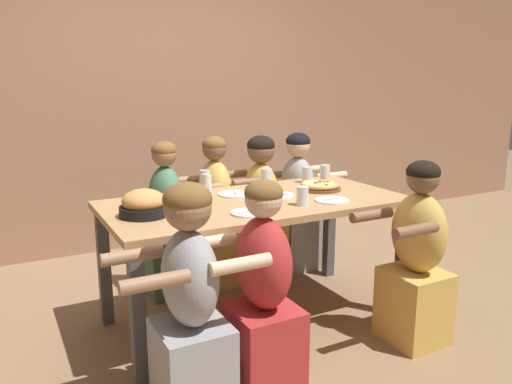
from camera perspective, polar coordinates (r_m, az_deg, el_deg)
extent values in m
plane|color=#896B4C|center=(3.35, 0.00, -14.24)|extent=(18.00, 18.00, 0.00)
cube|color=#9E7056|center=(4.72, -11.00, 13.38)|extent=(10.00, 0.06, 3.20)
cube|color=tan|center=(3.08, 0.00, -1.27)|extent=(1.84, 0.91, 0.04)
cube|color=#4C4C51|center=(2.57, -13.32, -13.92)|extent=(0.07, 0.07, 0.75)
cube|color=#4C4C51|center=(3.38, 16.40, -7.53)|extent=(0.07, 0.07, 0.75)
cube|color=#4C4C51|center=(3.28, -16.95, -8.19)|extent=(0.07, 0.07, 0.75)
cube|color=#4C4C51|center=(3.96, 8.37, -4.25)|extent=(0.07, 0.07, 0.75)
cylinder|color=brown|center=(3.39, 7.31, 0.40)|extent=(0.28, 0.28, 0.02)
torus|color=tan|center=(3.38, 7.32, 0.84)|extent=(0.26, 0.26, 0.03)
cylinder|color=#E5C675|center=(3.39, 7.32, 0.76)|extent=(0.22, 0.22, 0.03)
cylinder|color=#9E4C38|center=(3.45, 8.20, 1.21)|extent=(0.02, 0.02, 0.01)
cylinder|color=#9E4C38|center=(3.42, 7.33, 1.15)|extent=(0.02, 0.02, 0.01)
cylinder|color=#9E4C38|center=(3.39, 6.90, 1.04)|extent=(0.02, 0.02, 0.01)
cylinder|color=#9E4C38|center=(3.46, 7.34, 1.27)|extent=(0.02, 0.02, 0.01)
cylinder|color=#9E4C38|center=(3.40, 6.86, 1.07)|extent=(0.02, 0.02, 0.01)
cylinder|color=#9E4C38|center=(3.34, 8.07, 0.84)|extent=(0.02, 0.02, 0.01)
cylinder|color=#9E4C38|center=(3.43, 7.79, 1.16)|extent=(0.02, 0.02, 0.01)
cylinder|color=black|center=(2.77, -12.68, -2.12)|extent=(0.26, 0.26, 0.06)
cylinder|color=black|center=(2.82, -8.95, -1.41)|extent=(0.12, 0.02, 0.02)
ellipsoid|color=#D68E4C|center=(2.76, -12.73, -0.98)|extent=(0.23, 0.23, 0.13)
cylinder|color=white|center=(2.75, -0.81, -2.40)|extent=(0.20, 0.20, 0.01)
cube|color=#B7B7BC|center=(2.75, -0.81, -2.22)|extent=(0.14, 0.04, 0.01)
cylinder|color=white|center=(3.07, 8.70, -0.95)|extent=(0.21, 0.21, 0.01)
cube|color=#B7B7BC|center=(3.07, 8.71, -0.79)|extent=(0.15, 0.02, 0.01)
cylinder|color=white|center=(3.21, -2.38, -0.23)|extent=(0.23, 0.23, 0.01)
cube|color=#B7B7BC|center=(3.21, -2.38, -0.08)|extent=(0.06, 0.15, 0.01)
cylinder|color=white|center=(3.18, 2.42, -0.38)|extent=(0.22, 0.22, 0.01)
cube|color=#B7B7BC|center=(3.17, 2.43, -0.22)|extent=(0.12, 0.12, 0.01)
cylinder|color=silver|center=(3.49, 1.21, 1.70)|extent=(0.08, 0.08, 0.12)
cylinder|color=silver|center=(3.50, 1.21, 1.29)|extent=(0.07, 0.07, 0.07)
cylinder|color=silver|center=(3.60, 7.87, 2.04)|extent=(0.07, 0.07, 0.13)
cylinder|color=silver|center=(3.31, -5.85, 1.26)|extent=(0.07, 0.07, 0.15)
cylinder|color=black|center=(3.31, -5.83, 0.71)|extent=(0.06, 0.06, 0.08)
cylinder|color=silver|center=(3.20, -5.65, 0.83)|extent=(0.06, 0.06, 0.14)
cylinder|color=black|center=(3.21, -5.64, 0.55)|extent=(0.05, 0.05, 0.11)
cylinder|color=silver|center=(2.94, 5.32, -0.47)|extent=(0.07, 0.07, 0.11)
cylinder|color=black|center=(2.94, 5.32, -0.92)|extent=(0.06, 0.06, 0.07)
cylinder|color=silver|center=(3.62, 5.85, 1.98)|extent=(0.08, 0.08, 0.11)
cylinder|color=black|center=(3.62, 5.85, 1.63)|extent=(0.07, 0.07, 0.07)
cube|color=gold|center=(3.83, -4.56, -7.21)|extent=(0.32, 0.34, 0.43)
ellipsoid|color=gold|center=(3.70, -4.69, -0.28)|extent=(0.24, 0.36, 0.51)
sphere|color=brown|center=(3.64, -4.78, 4.96)|extent=(0.18, 0.18, 0.18)
ellipsoid|color=brown|center=(3.64, -4.79, 5.44)|extent=(0.18, 0.18, 0.12)
cylinder|color=brown|center=(3.92, -2.95, 2.01)|extent=(0.28, 0.06, 0.06)
cylinder|color=brown|center=(3.61, -0.64, 1.15)|extent=(0.28, 0.06, 0.06)
cube|color=#99999E|center=(2.45, -7.27, -19.27)|extent=(0.32, 0.34, 0.43)
ellipsoid|color=#99999E|center=(2.25, -7.57, -9.70)|extent=(0.24, 0.36, 0.44)
sphere|color=#9E7051|center=(2.15, -7.82, -1.74)|extent=(0.21, 0.21, 0.21)
ellipsoid|color=brown|center=(2.15, -7.85, -0.79)|extent=(0.21, 0.21, 0.15)
cylinder|color=#9E7051|center=(2.01, -11.47, -10.06)|extent=(0.28, 0.06, 0.06)
cylinder|color=#9E7051|center=(2.32, -13.93, -7.09)|extent=(0.28, 0.06, 0.06)
cube|color=gold|center=(3.15, 17.56, -12.28)|extent=(0.32, 0.34, 0.43)
ellipsoid|color=gold|center=(2.99, 18.12, -4.44)|extent=(0.24, 0.36, 0.46)
sphere|color=brown|center=(2.92, 18.54, 1.56)|extent=(0.18, 0.18, 0.18)
ellipsoid|color=black|center=(2.92, 18.58, 2.19)|extent=(0.19, 0.19, 0.13)
cylinder|color=brown|center=(2.71, 17.80, -4.19)|extent=(0.28, 0.06, 0.06)
cylinder|color=brown|center=(2.95, 13.06, -2.59)|extent=(0.28, 0.06, 0.06)
cube|color=#B22D2D|center=(2.59, 0.83, -17.36)|extent=(0.32, 0.34, 0.43)
ellipsoid|color=#B22D2D|center=(2.40, 0.86, -8.11)|extent=(0.24, 0.36, 0.45)
sphere|color=beige|center=(2.31, 0.89, -0.85)|extent=(0.18, 0.18, 0.18)
ellipsoid|color=brown|center=(2.30, 0.89, -0.09)|extent=(0.18, 0.18, 0.12)
cylinder|color=beige|center=(2.14, -1.78, -8.28)|extent=(0.28, 0.06, 0.06)
cylinder|color=beige|center=(2.43, -5.38, -5.73)|extent=(0.28, 0.06, 0.06)
cube|color=#99999E|center=(4.16, 4.63, -5.64)|extent=(0.32, 0.34, 0.43)
ellipsoid|color=#99999E|center=(4.04, 4.74, 0.61)|extent=(0.24, 0.36, 0.49)
sphere|color=beige|center=(3.98, 4.83, 5.34)|extent=(0.19, 0.19, 0.19)
ellipsoid|color=black|center=(3.98, 4.84, 5.82)|extent=(0.20, 0.20, 0.13)
cylinder|color=beige|center=(4.27, 5.85, 2.56)|extent=(0.28, 0.06, 0.06)
cylinder|color=beige|center=(4.00, 8.58, 1.80)|extent=(0.28, 0.06, 0.06)
cube|color=#477556|center=(3.71, -9.96, -8.05)|extent=(0.32, 0.34, 0.43)
ellipsoid|color=#477556|center=(3.57, -10.24, -1.02)|extent=(0.24, 0.36, 0.50)
sphere|color=#9E7051|center=(3.51, -10.45, 4.26)|extent=(0.17, 0.17, 0.17)
ellipsoid|color=brown|center=(3.51, -10.47, 4.75)|extent=(0.18, 0.18, 0.12)
cylinder|color=#9E7051|center=(3.78, -8.13, 1.32)|extent=(0.28, 0.06, 0.06)
cylinder|color=#9E7051|center=(3.46, -6.19, 0.37)|extent=(0.28, 0.06, 0.06)
cube|color=gold|center=(3.99, 0.54, -6.36)|extent=(0.32, 0.34, 0.43)
ellipsoid|color=gold|center=(3.87, 0.55, -0.04)|extent=(0.24, 0.36, 0.46)
sphere|color=brown|center=(3.81, 0.56, 4.84)|extent=(0.21, 0.21, 0.21)
ellipsoid|color=black|center=(3.81, 0.56, 5.38)|extent=(0.21, 0.21, 0.15)
cylinder|color=brown|center=(4.10, 1.94, 1.93)|extent=(0.28, 0.06, 0.06)
cylinder|color=brown|center=(3.81, 4.51, 1.10)|extent=(0.28, 0.06, 0.06)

